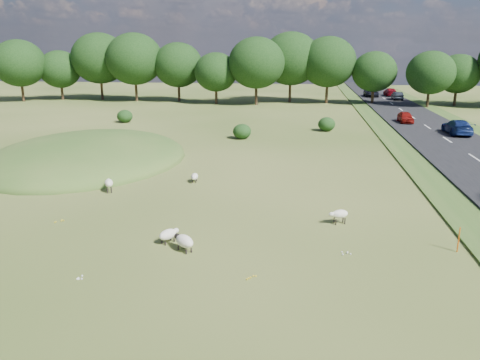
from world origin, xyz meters
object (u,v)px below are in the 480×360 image
(sheep_1, at_px, (168,234))
(sheep_2, at_px, (109,183))
(marker_post, at_px, (459,240))
(car_6, at_px, (397,96))
(car_3, at_px, (390,92))
(car_0, at_px, (371,93))
(sheep_4, at_px, (339,214))
(sheep_0, at_px, (194,177))
(sheep_5, at_px, (184,241))
(car_4, at_px, (405,117))
(car_2, at_px, (457,127))

(sheep_1, xyz_separation_m, sheep_2, (-6.14, 7.47, 0.17))
(marker_post, xyz_separation_m, sheep_1, (-13.40, -0.79, -0.17))
(marker_post, height_order, car_6, car_6)
(sheep_2, distance_m, car_3, 71.32)
(marker_post, bearing_deg, car_6, 82.23)
(car_0, bearing_deg, car_6, -53.07)
(sheep_4, distance_m, car_6, 63.71)
(sheep_0, relative_size, sheep_5, 0.86)
(sheep_0, height_order, car_0, car_0)
(marker_post, distance_m, sheep_0, 17.49)
(car_0, relative_size, car_4, 1.35)
(car_0, bearing_deg, car_3, 28.04)
(car_2, bearing_deg, marker_post, 73.86)
(car_3, height_order, car_4, car_3)
(car_4, xyz_separation_m, car_6, (3.80, 26.78, 0.04))
(sheep_2, bearing_deg, car_3, -48.50)
(sheep_1, xyz_separation_m, sheep_4, (8.25, 3.65, 0.12))
(sheep_5, relative_size, car_3, 0.26)
(sheep_4, bearing_deg, car_3, -124.23)
(car_4, distance_m, car_6, 27.05)
(marker_post, distance_m, sheep_2, 20.65)
(sheep_0, distance_m, sheep_4, 11.63)
(sheep_4, bearing_deg, sheep_5, 8.70)
(sheep_2, bearing_deg, car_6, -50.99)
(sheep_0, bearing_deg, car_0, 156.34)
(car_0, xyz_separation_m, car_4, (0.00, -31.84, -0.06))
(car_2, bearing_deg, car_6, -90.00)
(marker_post, distance_m, sheep_5, 12.52)
(sheep_2, xyz_separation_m, car_6, (28.41, 58.34, 0.34))
(car_0, xyz_separation_m, car_3, (3.80, 2.02, 0.01))
(car_0, relative_size, car_6, 1.23)
(car_6, bearing_deg, sheep_1, 71.31)
(sheep_2, xyz_separation_m, car_0, (24.61, 63.39, 0.37))
(car_4, bearing_deg, sheep_1, -115.32)
(sheep_0, relative_size, car_0, 0.21)
(sheep_2, bearing_deg, marker_post, -133.90)
(marker_post, height_order, car_4, car_4)
(sheep_2, bearing_deg, car_0, -46.24)
(car_3, bearing_deg, sheep_4, 78.56)
(sheep_0, bearing_deg, sheep_2, -64.64)
(marker_post, relative_size, sheep_0, 1.09)
(marker_post, bearing_deg, sheep_0, 146.46)
(marker_post, height_order, car_3, car_3)
(sheep_4, height_order, car_0, car_0)
(marker_post, xyz_separation_m, car_3, (8.87, 72.09, 0.37))
(car_4, bearing_deg, car_6, 81.92)
(sheep_1, height_order, car_4, car_4)
(sheep_4, relative_size, sheep_5, 0.88)
(car_0, bearing_deg, sheep_1, -104.61)
(car_2, bearing_deg, sheep_1, 54.69)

